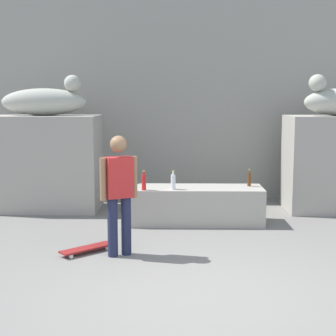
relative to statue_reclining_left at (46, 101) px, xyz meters
name	(u,v)px	position (x,y,z in m)	size (l,w,h in m)	color
ground_plane	(203,294)	(2.82, -4.39, -2.12)	(40.00, 40.00, 0.00)	slate
facade_wall	(191,67)	(2.82, 1.53, 0.72)	(9.05, 0.60, 5.67)	gray
pedestal_left	(46,163)	(-0.04, 0.00, -1.20)	(2.06, 1.15, 1.84)	#A39E93
statue_reclining_left	(46,101)	(0.00, 0.00, 0.00)	(1.65, 0.71, 0.78)	#AEB0A1
ledge_block	(194,205)	(2.82, -1.08, -1.80)	(2.39, 0.79, 0.63)	#A39E93
skater	(119,190)	(1.73, -2.98, -1.20)	(0.49, 0.34, 1.67)	#1E233F
skateboard	(87,248)	(1.25, -2.87, -2.06)	(0.73, 0.69, 0.08)	maroon
bottle_brown	(249,179)	(3.79, -0.96, -1.36)	(0.06, 0.06, 0.30)	#593314
bottle_clear	(173,182)	(2.46, -1.30, -1.35)	(0.08, 0.08, 0.32)	silver
bottle_red	(144,182)	(1.97, -1.38, -1.35)	(0.08, 0.08, 0.33)	red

